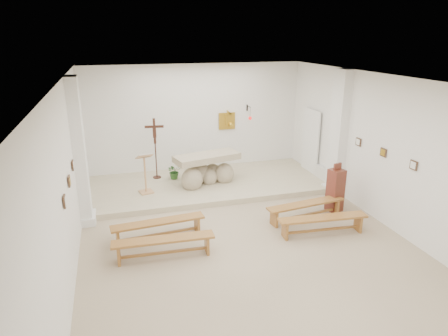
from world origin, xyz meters
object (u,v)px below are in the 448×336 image
object	(u,v)px
donation_pedestal	(335,190)
bench_right_second	(323,221)
crucifix_stand	(155,144)
bench_left_second	(164,243)
altar	(206,171)
lectern	(145,173)
bench_left_front	(158,226)
bench_right_front	(306,207)

from	to	relation	value
donation_pedestal	bench_right_second	size ratio (longest dim) A/B	0.62
crucifix_stand	bench_right_second	world-z (taller)	crucifix_stand
bench_left_second	donation_pedestal	bearing A→B (deg)	16.46
bench_left_second	altar	bearing A→B (deg)	66.49
lectern	bench_left_second	xyz separation A→B (m)	(0.03, -3.30, -0.40)
bench_left_front	lectern	bearing A→B (deg)	85.67
crucifix_stand	donation_pedestal	world-z (taller)	crucifix_stand
donation_pedestal	bench_left_front	bearing A→B (deg)	171.66
crucifix_stand	bench_left_front	bearing A→B (deg)	-89.06
bench_left_front	bench_right_second	size ratio (longest dim) A/B	1.00
altar	bench_right_second	bearing A→B (deg)	-75.84
bench_left_second	bench_right_second	distance (m)	3.61
crucifix_stand	bench_left_second	world-z (taller)	crucifix_stand
bench_left_second	bench_right_second	size ratio (longest dim) A/B	1.00
bench_right_second	lectern	bearing A→B (deg)	142.50
lectern	crucifix_stand	xyz separation A→B (m)	(0.44, 1.15, 0.49)
bench_left_front	altar	bearing A→B (deg)	52.19
bench_right_front	donation_pedestal	bearing A→B (deg)	8.62
bench_left_second	crucifix_stand	bearing A→B (deg)	87.62
crucifix_stand	bench_right_front	bearing A→B (deg)	-41.22
altar	lectern	bearing A→B (deg)	174.72
lectern	bench_right_second	bearing A→B (deg)	-54.45
lectern	crucifix_stand	size ratio (longest dim) A/B	0.63
bench_left_front	bench_left_second	distance (m)	0.82
crucifix_stand	bench_left_second	size ratio (longest dim) A/B	0.89
bench_left_second	bench_right_second	world-z (taller)	same
crucifix_stand	bench_right_front	size ratio (longest dim) A/B	0.89
bench_left_front	bench_right_front	world-z (taller)	same
bench_left_front	bench_right_front	bearing A→B (deg)	-4.93
donation_pedestal	bench_left_front	distance (m)	4.58
crucifix_stand	altar	bearing A→B (deg)	-26.26
bench_right_second	bench_left_front	bearing A→B (deg)	171.89
crucifix_stand	donation_pedestal	bearing A→B (deg)	-31.44
lectern	bench_left_second	bearing A→B (deg)	-101.77
altar	lectern	world-z (taller)	lectern
bench_right_front	bench_left_second	distance (m)	3.70
bench_right_front	bench_left_front	bearing A→B (deg)	172.42
lectern	bench_left_second	size ratio (longest dim) A/B	0.56
altar	bench_left_second	world-z (taller)	altar
bench_left_front	bench_left_second	xyz separation A→B (m)	(0.00, -0.82, 0.00)
donation_pedestal	bench_left_second	size ratio (longest dim) A/B	0.62
altar	crucifix_stand	distance (m)	1.77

